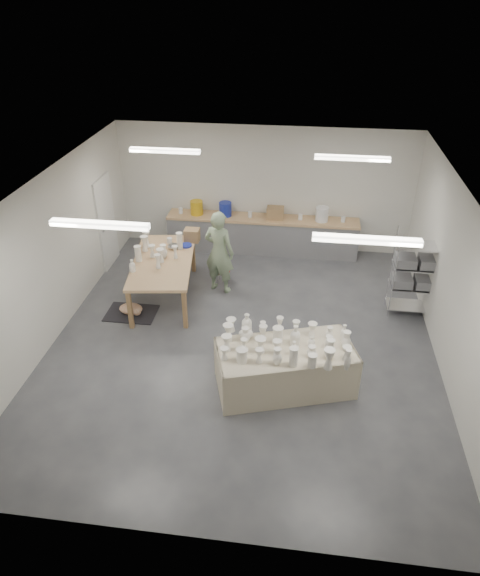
# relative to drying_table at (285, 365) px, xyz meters

# --- Properties ---
(room) EXTENTS (8.00, 8.02, 3.00)m
(room) POSITION_rel_drying_table_xyz_m (-0.94, 1.23, 1.62)
(room) COLOR #424449
(room) RESTS_ON ground
(back_counter) EXTENTS (4.60, 0.60, 1.24)m
(back_counter) POSITION_rel_drying_table_xyz_m (-0.84, 4.83, 0.05)
(back_counter) COLOR tan
(back_counter) RESTS_ON ground
(wire_shelf) EXTENTS (0.88, 0.48, 1.80)m
(wire_shelf) POSITION_rel_drying_table_xyz_m (2.37, 2.55, 0.48)
(wire_shelf) COLOR silver
(wire_shelf) RESTS_ON ground
(drying_table) EXTENTS (2.41, 1.68, 1.14)m
(drying_table) POSITION_rel_drying_table_xyz_m (0.00, 0.00, 0.00)
(drying_table) COLOR olive
(drying_table) RESTS_ON ground
(work_table) EXTENTS (1.50, 2.51, 1.26)m
(work_table) POSITION_rel_drying_table_xyz_m (-2.66, 2.58, 0.45)
(work_table) COLOR tan
(work_table) RESTS_ON ground
(rug) EXTENTS (1.00, 0.70, 0.02)m
(rug) POSITION_rel_drying_table_xyz_m (-3.19, 1.74, -0.43)
(rug) COLOR black
(rug) RESTS_ON ground
(cat) EXTENTS (0.54, 0.44, 0.20)m
(cat) POSITION_rel_drying_table_xyz_m (-3.16, 1.72, -0.32)
(cat) COLOR white
(cat) RESTS_ON rug
(potter) EXTENTS (0.77, 0.62, 1.83)m
(potter) POSITION_rel_drying_table_xyz_m (-1.56, 2.91, 0.48)
(potter) COLOR #8FA680
(potter) RESTS_ON ground
(red_stool) EXTENTS (0.37, 0.37, 0.35)m
(red_stool) POSITION_rel_drying_table_xyz_m (-1.56, 3.18, -0.13)
(red_stool) COLOR #B12919
(red_stool) RESTS_ON ground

